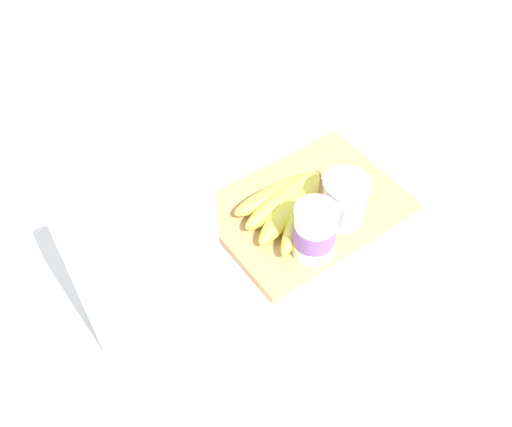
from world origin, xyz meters
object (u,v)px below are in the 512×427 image
object	(u,v)px
cutting_board	(306,207)
yogurt_cup_front	(344,201)
banana_bunch	(288,204)
yogurt_cup_back	(314,231)
cereal_box	(144,259)

from	to	relation	value
cutting_board	yogurt_cup_front	world-z (taller)	yogurt_cup_front
yogurt_cup_front	banana_bunch	size ratio (longest dim) A/B	0.47
cutting_board	yogurt_cup_back	bearing A→B (deg)	55.72
cutting_board	yogurt_cup_front	xyz separation A→B (m)	(-0.03, 0.06, 0.05)
cutting_board	yogurt_cup_front	bearing A→B (deg)	114.76
banana_bunch	cutting_board	bearing A→B (deg)	169.04
yogurt_cup_front	banana_bunch	distance (m)	0.09
yogurt_cup_front	yogurt_cup_back	xyz separation A→B (m)	(0.08, 0.02, 0.00)
yogurt_cup_front	yogurt_cup_back	bearing A→B (deg)	15.44
cereal_box	yogurt_cup_back	size ratio (longest dim) A/B	2.71
cereal_box	banana_bunch	bearing A→B (deg)	-168.94
cutting_board	cereal_box	world-z (taller)	cereal_box
cutting_board	yogurt_cup_back	distance (m)	0.11
cutting_board	cereal_box	distance (m)	0.33
cereal_box	yogurt_cup_front	xyz separation A→B (m)	(-0.33, 0.04, -0.07)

